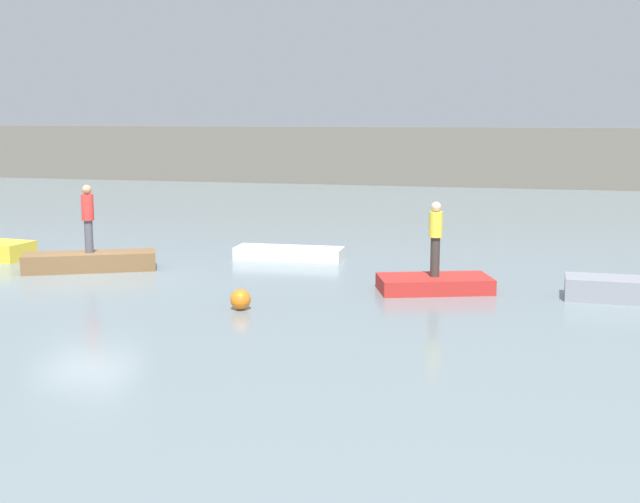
{
  "coord_description": "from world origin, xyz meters",
  "views": [
    {
      "loc": [
        11.02,
        -18.74,
        4.15
      ],
      "look_at": [
        5.43,
        3.09,
        0.42
      ],
      "focal_mm": 46.74,
      "sensor_mm": 36.0,
      "label": 1
    }
  ],
  "objects_px": {
    "rowboat_white": "(289,253)",
    "person_red_shirt": "(88,215)",
    "rowboat_brown": "(90,262)",
    "mooring_buoy": "(241,299)",
    "person_yellow_shirt": "(436,235)",
    "rowboat_red": "(434,284)"
  },
  "relations": [
    {
      "from": "person_yellow_shirt",
      "to": "mooring_buoy",
      "type": "height_order",
      "value": "person_yellow_shirt"
    },
    {
      "from": "rowboat_white",
      "to": "person_yellow_shirt",
      "type": "height_order",
      "value": "person_yellow_shirt"
    },
    {
      "from": "rowboat_brown",
      "to": "person_red_shirt",
      "type": "relative_size",
      "value": 1.9
    },
    {
      "from": "rowboat_brown",
      "to": "person_red_shirt",
      "type": "distance_m",
      "value": 1.26
    },
    {
      "from": "mooring_buoy",
      "to": "rowboat_brown",
      "type": "bearing_deg",
      "value": 149.05
    },
    {
      "from": "rowboat_brown",
      "to": "rowboat_red",
      "type": "height_order",
      "value": "rowboat_brown"
    },
    {
      "from": "person_yellow_shirt",
      "to": "person_red_shirt",
      "type": "distance_m",
      "value": 9.25
    },
    {
      "from": "rowboat_brown",
      "to": "rowboat_white",
      "type": "bearing_deg",
      "value": 7.0
    },
    {
      "from": "rowboat_white",
      "to": "person_red_shirt",
      "type": "xyz_separation_m",
      "value": [
        -4.67,
        -2.99,
        1.33
      ]
    },
    {
      "from": "person_yellow_shirt",
      "to": "rowboat_white",
      "type": "bearing_deg",
      "value": 143.81
    },
    {
      "from": "rowboat_brown",
      "to": "person_red_shirt",
      "type": "xyz_separation_m",
      "value": [
        -0.0,
        -0.0,
        1.26
      ]
    },
    {
      "from": "rowboat_brown",
      "to": "mooring_buoy",
      "type": "xyz_separation_m",
      "value": [
        5.43,
        -3.26,
        -0.02
      ]
    },
    {
      "from": "person_yellow_shirt",
      "to": "mooring_buoy",
      "type": "bearing_deg",
      "value": -142.66
    },
    {
      "from": "rowboat_white",
      "to": "rowboat_red",
      "type": "height_order",
      "value": "same"
    },
    {
      "from": "rowboat_red",
      "to": "person_red_shirt",
      "type": "bearing_deg",
      "value": 158.4
    },
    {
      "from": "person_red_shirt",
      "to": "rowboat_red",
      "type": "bearing_deg",
      "value": -2.17
    },
    {
      "from": "rowboat_brown",
      "to": "person_yellow_shirt",
      "type": "distance_m",
      "value": 9.32
    },
    {
      "from": "rowboat_white",
      "to": "mooring_buoy",
      "type": "bearing_deg",
      "value": -85.44
    },
    {
      "from": "rowboat_brown",
      "to": "person_red_shirt",
      "type": "bearing_deg",
      "value": -160.67
    },
    {
      "from": "rowboat_white",
      "to": "rowboat_red",
      "type": "bearing_deg",
      "value": -38.58
    },
    {
      "from": "rowboat_white",
      "to": "person_red_shirt",
      "type": "bearing_deg",
      "value": -149.73
    },
    {
      "from": "mooring_buoy",
      "to": "person_yellow_shirt",
      "type": "bearing_deg",
      "value": 37.34
    }
  ]
}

